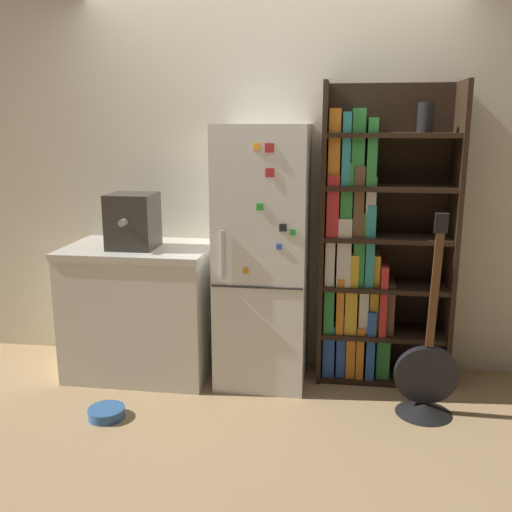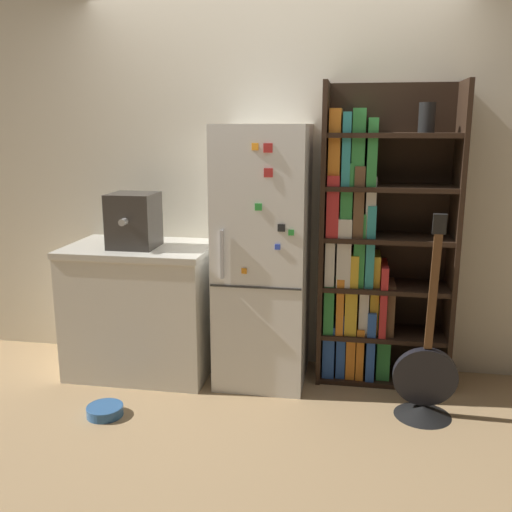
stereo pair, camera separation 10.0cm
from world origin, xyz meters
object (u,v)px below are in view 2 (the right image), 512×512
(refrigerator, at_px, (263,256))
(bookshelf, at_px, (368,252))
(guitar, at_px, (424,389))
(pet_bowl, at_px, (105,410))
(espresso_machine, at_px, (134,220))

(refrigerator, height_order, bookshelf, bookshelf)
(bookshelf, distance_m, guitar, 0.93)
(bookshelf, bearing_deg, pet_bowl, -151.04)
(bookshelf, height_order, espresso_machine, bookshelf)
(espresso_machine, bearing_deg, refrigerator, 5.14)
(pet_bowl, bearing_deg, guitar, 9.66)
(espresso_machine, bearing_deg, guitar, -9.29)
(espresso_machine, bearing_deg, pet_bowl, -88.73)
(guitar, relative_size, pet_bowl, 5.69)
(bookshelf, distance_m, pet_bowl, 1.92)
(bookshelf, height_order, guitar, bookshelf)
(bookshelf, xyz_separation_m, pet_bowl, (-1.51, -0.84, -0.83))
(espresso_machine, distance_m, guitar, 2.10)
(pet_bowl, bearing_deg, bookshelf, 28.96)
(espresso_machine, bearing_deg, bookshelf, 8.00)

